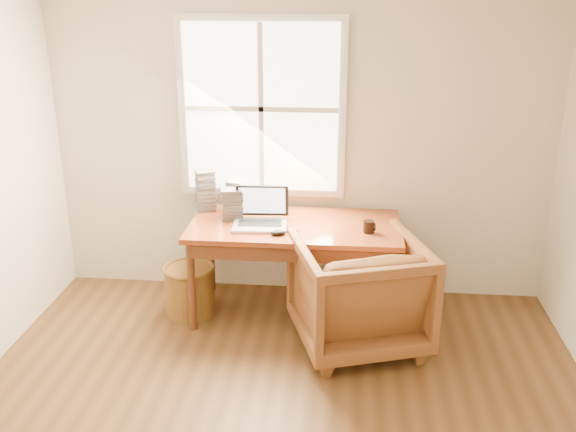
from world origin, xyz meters
name	(u,v)px	position (x,y,z in m)	size (l,w,h in m)	color
room_shell	(263,233)	(-0.02, 0.16, 1.32)	(4.04, 4.54, 2.64)	brown
desk	(295,226)	(0.00, 1.80, 0.73)	(1.60, 0.80, 0.04)	brown
armchair	(359,293)	(0.49, 1.38, 0.40)	(0.86, 0.89, 0.81)	brown
wicker_stool	(190,290)	(-0.82, 1.71, 0.19)	(0.38, 0.38, 0.38)	brown
laptop	(259,211)	(-0.26, 1.70, 0.88)	(0.35, 0.37, 0.26)	#A6A9AD
mouse	(278,233)	(-0.10, 1.56, 0.77)	(0.11, 0.07, 0.04)	black
coffee_mug	(369,227)	(0.55, 1.67, 0.80)	(0.08, 0.08, 0.09)	black
cd_stack_a	(235,197)	(-0.49, 2.02, 0.88)	(0.13, 0.12, 0.26)	#AFB5BB
cd_stack_b	(232,204)	(-0.49, 1.87, 0.87)	(0.16, 0.14, 0.24)	#29292E
cd_stack_c	(206,191)	(-0.74, 2.05, 0.91)	(0.14, 0.13, 0.33)	#A0A2AD
cd_stack_d	(257,197)	(-0.34, 2.14, 0.84)	(0.14, 0.12, 0.17)	silver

